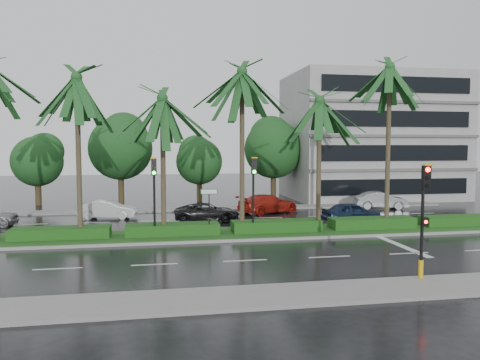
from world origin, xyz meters
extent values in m
plane|color=black|center=(0.00, 0.00, 0.00)|extent=(120.00, 120.00, 0.00)
cube|color=slate|center=(0.00, -10.20, 0.06)|extent=(40.00, 2.40, 0.12)
cube|color=slate|center=(0.00, 12.00, 0.06)|extent=(40.00, 2.00, 0.12)
cube|color=gray|center=(0.00, 1.00, 0.07)|extent=(36.00, 4.00, 0.14)
cube|color=#1F4717|center=(0.00, 1.00, 0.14)|extent=(35.60, 3.70, 0.02)
cube|color=#154B16|center=(-9.00, 1.00, 0.45)|extent=(5.20, 1.40, 0.60)
cube|color=#154B16|center=(-3.00, 1.00, 0.45)|extent=(5.20, 1.40, 0.60)
cube|color=#154B16|center=(3.00, 1.00, 0.45)|extent=(5.20, 1.40, 0.60)
cube|color=#154B16|center=(9.00, 1.00, 0.45)|extent=(5.20, 1.40, 0.60)
cube|color=#154B16|center=(15.00, 1.00, 0.45)|extent=(5.20, 1.40, 0.60)
cube|color=silver|center=(-12.00, 7.00, 0.01)|extent=(2.00, 0.12, 0.01)
cube|color=silver|center=(-8.00, -5.00, 0.01)|extent=(2.00, 0.12, 0.01)
cube|color=silver|center=(-8.00, 7.00, 0.01)|extent=(2.00, 0.12, 0.01)
cube|color=silver|center=(-4.00, -5.00, 0.01)|extent=(2.00, 0.12, 0.01)
cube|color=silver|center=(-4.00, 7.00, 0.01)|extent=(2.00, 0.12, 0.01)
cube|color=silver|center=(0.00, -5.00, 0.01)|extent=(2.00, 0.12, 0.01)
cube|color=silver|center=(0.00, 7.00, 0.01)|extent=(2.00, 0.12, 0.01)
cube|color=silver|center=(4.00, -5.00, 0.01)|extent=(2.00, 0.12, 0.01)
cube|color=silver|center=(4.00, 7.00, 0.01)|extent=(2.00, 0.12, 0.01)
cube|color=silver|center=(8.00, -5.00, 0.01)|extent=(2.00, 0.12, 0.01)
cube|color=silver|center=(8.00, 7.00, 0.01)|extent=(2.00, 0.12, 0.01)
cube|color=silver|center=(12.00, 7.00, 0.01)|extent=(2.00, 0.12, 0.01)
cube|color=silver|center=(16.00, 7.00, 0.01)|extent=(2.00, 0.12, 0.01)
cube|color=silver|center=(8.50, -3.00, 0.01)|extent=(0.40, 6.00, 0.01)
cylinder|color=#3C3522|center=(-8.00, 1.10, 4.48)|extent=(0.28, 0.28, 8.66)
cylinder|color=#3C3522|center=(-8.00, 1.10, 0.37)|extent=(0.40, 0.40, 0.44)
cylinder|color=#3C3522|center=(-3.50, 0.90, 3.95)|extent=(0.28, 0.28, 7.61)
cylinder|color=#3C3522|center=(-3.50, 0.90, 0.37)|extent=(0.40, 0.40, 0.44)
cylinder|color=#3C3522|center=(1.00, 1.20, 4.76)|extent=(0.28, 0.28, 9.23)
cylinder|color=#3C3522|center=(1.00, 1.20, 0.37)|extent=(0.40, 0.40, 0.44)
cylinder|color=#3C3522|center=(5.50, 0.80, 3.96)|extent=(0.28, 0.28, 7.62)
cylinder|color=#3C3522|center=(5.50, 0.80, 0.37)|extent=(0.40, 0.40, 0.44)
cylinder|color=#3C3522|center=(10.00, 1.10, 5.01)|extent=(0.28, 0.28, 9.73)
cylinder|color=#3C3522|center=(10.00, 1.10, 0.37)|extent=(0.40, 0.40, 0.44)
cylinder|color=black|center=(6.00, -9.30, 1.82)|extent=(0.12, 0.12, 3.40)
cube|color=black|center=(6.00, -9.48, 3.97)|extent=(0.30, 0.18, 0.90)
cube|color=gold|center=(6.00, -9.60, 4.45)|extent=(0.34, 0.12, 0.06)
cylinder|color=#FF0C05|center=(6.00, -9.58, 4.27)|extent=(0.18, 0.04, 0.18)
cylinder|color=black|center=(6.00, -9.58, 3.97)|extent=(0.18, 0.04, 0.18)
cylinder|color=black|center=(6.00, -9.58, 3.67)|extent=(0.18, 0.04, 0.18)
cylinder|color=gold|center=(6.00, -9.30, 0.47)|extent=(0.18, 0.18, 0.70)
cube|color=black|center=(6.00, -9.46, 2.32)|extent=(0.22, 0.16, 0.32)
cylinder|color=#FF0C05|center=(6.00, -9.55, 2.32)|extent=(0.12, 0.03, 0.12)
cylinder|color=black|center=(-4.00, 0.40, 1.85)|extent=(0.12, 0.12, 3.40)
cube|color=black|center=(-4.00, 0.22, 4.00)|extent=(0.30, 0.18, 0.90)
cube|color=gold|center=(-4.00, 0.10, 4.48)|extent=(0.34, 0.12, 0.06)
cylinder|color=black|center=(-4.00, 0.12, 4.30)|extent=(0.18, 0.04, 0.18)
cylinder|color=black|center=(-4.00, 0.12, 4.00)|extent=(0.18, 0.04, 0.18)
cylinder|color=#0CE519|center=(-4.00, 0.12, 3.70)|extent=(0.18, 0.04, 0.18)
cylinder|color=black|center=(1.50, 0.40, 1.85)|extent=(0.12, 0.12, 3.40)
cube|color=black|center=(1.50, 0.22, 4.00)|extent=(0.30, 0.18, 0.90)
cube|color=gold|center=(1.50, 0.10, 4.48)|extent=(0.34, 0.12, 0.06)
cylinder|color=black|center=(1.50, 0.12, 4.30)|extent=(0.18, 0.04, 0.18)
cylinder|color=black|center=(1.50, 0.12, 4.00)|extent=(0.18, 0.04, 0.18)
cylinder|color=#0CE519|center=(1.50, 0.12, 3.70)|extent=(0.18, 0.04, 0.18)
cylinder|color=black|center=(-1.00, 0.50, 1.45)|extent=(0.06, 0.06, 2.60)
cube|color=#0C5926|center=(-1.00, 0.47, 2.60)|extent=(0.95, 0.04, 0.30)
cube|color=white|center=(-1.00, 0.45, 2.60)|extent=(0.85, 0.01, 0.22)
cylinder|color=#322917|center=(-14.00, 17.50, 1.05)|extent=(0.52, 0.52, 2.11)
sphere|color=#173F18|center=(-14.00, 17.50, 3.80)|extent=(4.34, 4.34, 4.34)
sphere|color=#173F18|center=(-14.00, 17.80, 4.64)|extent=(3.26, 3.26, 3.26)
cylinder|color=#322917|center=(-7.00, 17.50, 1.37)|extent=(0.52, 0.52, 2.73)
sphere|color=#173F18|center=(-7.00, 17.50, 4.92)|extent=(5.62, 5.62, 5.62)
sphere|color=#173F18|center=(-7.00, 17.80, 6.01)|extent=(4.22, 4.22, 4.22)
cylinder|color=#322917|center=(0.00, 17.50, 1.03)|extent=(0.52, 0.52, 2.05)
sphere|color=#173F18|center=(0.00, 17.50, 3.70)|extent=(4.23, 4.23, 4.23)
sphere|color=#173F18|center=(0.00, 17.80, 4.52)|extent=(3.17, 3.17, 3.17)
cylinder|color=#322917|center=(7.00, 17.50, 1.34)|extent=(0.52, 0.52, 2.68)
sphere|color=#173F18|center=(7.00, 17.50, 4.82)|extent=(5.51, 5.51, 5.51)
sphere|color=#173F18|center=(7.00, 17.80, 5.89)|extent=(4.13, 4.13, 4.13)
cylinder|color=#322917|center=(14.00, 17.50, 1.20)|extent=(0.52, 0.52, 2.40)
sphere|color=#173F18|center=(14.00, 17.50, 4.32)|extent=(4.94, 4.94, 4.94)
sphere|color=#173F18|center=(14.00, 17.80, 5.29)|extent=(3.71, 3.71, 3.71)
cube|color=gray|center=(17.00, 18.00, 6.00)|extent=(16.00, 10.00, 12.00)
imported|color=silver|center=(-7.27, 8.58, 0.65)|extent=(1.94, 4.11, 1.30)
imported|color=black|center=(-0.50, 6.24, 0.62)|extent=(2.44, 4.60, 1.23)
imported|color=#A41C11|center=(4.50, 9.26, 0.72)|extent=(3.86, 5.32, 1.43)
imported|color=#152341|center=(9.00, 4.00, 0.68)|extent=(2.01, 4.13, 1.36)
imported|color=slate|center=(14.12, 9.95, 0.70)|extent=(2.24, 4.45, 1.40)
camera|label=1|loc=(-3.85, -25.29, 5.16)|focal=35.00mm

